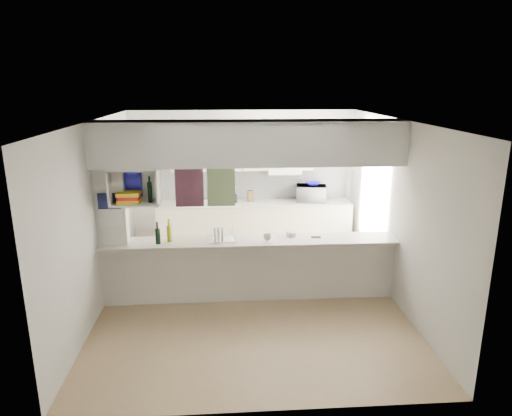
{
  "coord_description": "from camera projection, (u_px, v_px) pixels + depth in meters",
  "views": [
    {
      "loc": [
        -0.34,
        -6.13,
        3.08
      ],
      "look_at": [
        0.12,
        0.5,
        1.25
      ],
      "focal_mm": 32.0,
      "sensor_mm": 36.0,
      "label": 1
    }
  ],
  "objects": [
    {
      "name": "wall_back",
      "position": [
        243.0,
        179.0,
        8.7
      ],
      "size": [
        4.2,
        0.0,
        4.2
      ],
      "primitive_type": "plane",
      "rotation": [
        1.57,
        0.0,
        0.0
      ],
      "color": "silver",
      "rests_on": "floor"
    },
    {
      "name": "microwave",
      "position": [
        311.0,
        193.0,
        8.57
      ],
      "size": [
        0.61,
        0.47,
        0.31
      ],
      "primitive_type": "imported",
      "rotation": [
        0.0,
        0.0,
        2.96
      ],
      "color": "white",
      "rests_on": "bench_top"
    },
    {
      "name": "bowl",
      "position": [
        313.0,
        184.0,
        8.52
      ],
      "size": [
        0.26,
        0.26,
        0.06
      ],
      "primitive_type": "imported",
      "color": "#0E0C87",
      "rests_on": "microwave"
    },
    {
      "name": "servery_partition",
      "position": [
        237.0,
        190.0,
        6.29
      ],
      "size": [
        4.2,
        0.5,
        2.6
      ],
      "color": "silver",
      "rests_on": "floor"
    },
    {
      "name": "knife_block",
      "position": [
        251.0,
        196.0,
        8.57
      ],
      "size": [
        0.12,
        0.1,
        0.21
      ],
      "primitive_type": "cube",
      "rotation": [
        0.0,
        0.0,
        0.2
      ],
      "color": "#4D351A",
      "rests_on": "bench_top"
    },
    {
      "name": "wall_right",
      "position": [
        396.0,
        212.0,
        6.53
      ],
      "size": [
        0.0,
        4.8,
        4.8
      ],
      "primitive_type": "plane",
      "rotation": [
        1.57,
        0.0,
        -1.57
      ],
      "color": "silver",
      "rests_on": "floor"
    },
    {
      "name": "floor",
      "position": [
        250.0,
        299.0,
        6.74
      ],
      "size": [
        4.8,
        4.8,
        0.0
      ],
      "primitive_type": "plane",
      "color": "tan",
      "rests_on": "ground"
    },
    {
      "name": "kitchen_run",
      "position": [
        252.0,
        207.0,
        8.59
      ],
      "size": [
        3.6,
        0.63,
        2.24
      ],
      "color": "beige",
      "rests_on": "floor"
    },
    {
      "name": "utensil_jar",
      "position": [
        235.0,
        198.0,
        8.53
      ],
      "size": [
        0.1,
        0.1,
        0.14
      ],
      "primitive_type": "cylinder",
      "color": "black",
      "rests_on": "bench_top"
    },
    {
      "name": "dish_rack",
      "position": [
        221.0,
        235.0,
        6.47
      ],
      "size": [
        0.4,
        0.32,
        0.2
      ],
      "rotation": [
        0.0,
        0.0,
        0.12
      ],
      "color": "silver",
      "rests_on": "breakfast_bar"
    },
    {
      "name": "plastic_tubs",
      "position": [
        293.0,
        234.0,
        6.64
      ],
      "size": [
        0.49,
        0.18,
        0.07
      ],
      "color": "silver",
      "rests_on": "breakfast_bar"
    },
    {
      "name": "cup",
      "position": [
        267.0,
        237.0,
        6.42
      ],
      "size": [
        0.14,
        0.14,
        0.09
      ],
      "primitive_type": "imported",
      "rotation": [
        0.0,
        0.0,
        0.23
      ],
      "color": "white",
      "rests_on": "dish_rack"
    },
    {
      "name": "cubby_shelf",
      "position": [
        134.0,
        189.0,
        6.12
      ],
      "size": [
        0.65,
        0.35,
        0.5
      ],
      "color": "white",
      "rests_on": "bulkhead"
    },
    {
      "name": "wine_bottles",
      "position": [
        164.0,
        234.0,
        6.36
      ],
      "size": [
        0.22,
        0.15,
        0.33
      ],
      "color": "black",
      "rests_on": "breakfast_bar"
    },
    {
      "name": "wall_left",
      "position": [
        97.0,
        217.0,
        6.26
      ],
      "size": [
        0.0,
        4.8,
        4.8
      ],
      "primitive_type": "plane",
      "rotation": [
        1.57,
        0.0,
        1.57
      ],
      "color": "silver",
      "rests_on": "floor"
    },
    {
      "name": "ceiling",
      "position": [
        250.0,
        120.0,
        6.05
      ],
      "size": [
        4.8,
        4.8,
        0.0
      ],
      "primitive_type": "plane",
      "color": "white",
      "rests_on": "wall_back"
    }
  ]
}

